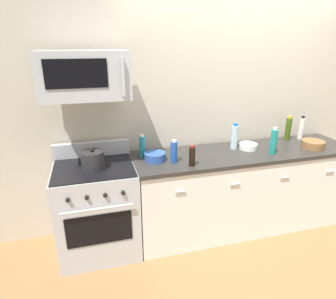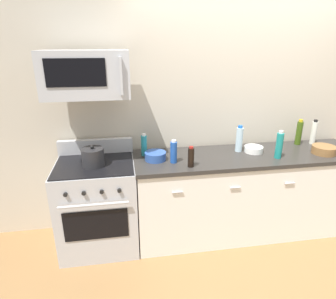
% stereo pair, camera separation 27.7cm
% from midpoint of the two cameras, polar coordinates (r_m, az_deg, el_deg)
% --- Properties ---
extents(ground_plane, '(6.62, 6.62, 0.00)m').
position_cam_midpoint_polar(ground_plane, '(3.57, 16.81, -14.78)').
color(ground_plane, olive).
extents(back_wall, '(5.52, 0.10, 2.70)m').
position_cam_midpoint_polar(back_wall, '(3.38, 16.20, 8.40)').
color(back_wall, beige).
rests_on(back_wall, ground_plane).
extents(counter_unit, '(2.43, 0.66, 0.92)m').
position_cam_midpoint_polar(counter_unit, '(3.34, 17.62, -8.29)').
color(counter_unit, silver).
rests_on(counter_unit, ground_plane).
extents(range_oven, '(0.76, 0.69, 1.07)m').
position_cam_midpoint_polar(range_oven, '(3.02, -11.05, -10.70)').
color(range_oven, '#B7BABF').
rests_on(range_oven, ground_plane).
extents(microwave, '(0.74, 0.44, 0.40)m').
position_cam_midpoint_polar(microwave, '(2.65, -12.95, 14.31)').
color(microwave, '#B7BABF').
extents(bottle_vinegar_white, '(0.06, 0.06, 0.28)m').
position_cam_midpoint_polar(bottle_vinegar_white, '(3.72, 28.82, 2.95)').
color(bottle_vinegar_white, silver).
rests_on(bottle_vinegar_white, countertop_slab).
extents(bottle_water_clear, '(0.07, 0.07, 0.28)m').
position_cam_midpoint_polar(bottle_water_clear, '(3.15, 16.39, 1.94)').
color(bottle_water_clear, silver).
rests_on(bottle_water_clear, countertop_slab).
extents(bottle_dish_soap, '(0.06, 0.06, 0.23)m').
position_cam_midpoint_polar(bottle_dish_soap, '(2.92, -2.07, 0.80)').
color(bottle_dish_soap, teal).
rests_on(bottle_dish_soap, countertop_slab).
extents(bottle_soda_blue, '(0.07, 0.07, 0.23)m').
position_cam_midpoint_polar(bottle_soda_blue, '(2.75, 4.01, -0.52)').
color(bottle_soda_blue, '#1E4CA5').
rests_on(bottle_soda_blue, countertop_slab).
extents(bottle_soy_sauce_dark, '(0.06, 0.06, 0.20)m').
position_cam_midpoint_polar(bottle_soy_sauce_dark, '(2.68, 7.53, -1.57)').
color(bottle_soy_sauce_dark, black).
rests_on(bottle_soy_sauce_dark, countertop_slab).
extents(bottle_sparkling_teal, '(0.07, 0.07, 0.28)m').
position_cam_midpoint_polar(bottle_sparkling_teal, '(3.10, 23.57, 0.75)').
color(bottle_sparkling_teal, '#197F7A').
rests_on(bottle_sparkling_teal, countertop_slab).
extents(bottle_olive_oil, '(0.07, 0.07, 0.29)m').
position_cam_midpoint_polar(bottle_olive_oil, '(3.61, 26.53, 2.97)').
color(bottle_olive_oil, '#385114').
rests_on(bottle_olive_oil, countertop_slab).
extents(bowl_blue_mixing, '(0.21, 0.21, 0.08)m').
position_cam_midpoint_polar(bowl_blue_mixing, '(2.83, 0.29, -1.30)').
color(bowl_blue_mixing, '#2D519E').
rests_on(bowl_blue_mixing, countertop_slab).
extents(bowl_white_ceramic, '(0.19, 0.19, 0.06)m').
position_cam_midpoint_polar(bowl_white_ceramic, '(3.21, 18.98, 0.04)').
color(bowl_white_ceramic, white).
rests_on(bowl_white_ceramic, countertop_slab).
extents(bowl_wooden_salad, '(0.24, 0.24, 0.08)m').
position_cam_midpoint_polar(bowl_wooden_salad, '(3.47, 30.52, -0.04)').
color(bowl_wooden_salad, brown).
rests_on(bowl_wooden_salad, countertop_slab).
extents(stockpot, '(0.21, 0.21, 0.20)m').
position_cam_midpoint_polar(stockpot, '(2.73, -11.83, -1.55)').
color(stockpot, '#262628').
rests_on(stockpot, range_oven).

